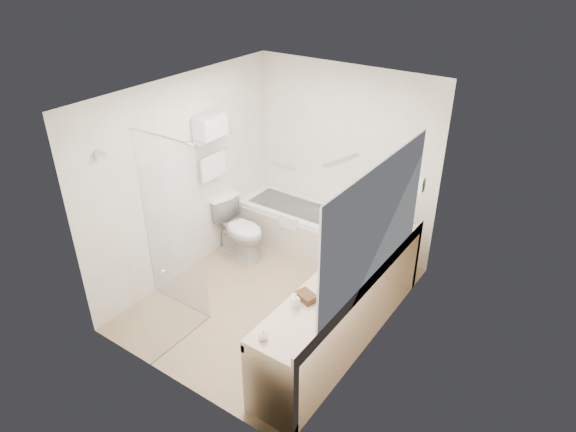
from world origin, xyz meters
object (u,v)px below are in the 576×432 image
Objects in this scene: vanity_counter at (345,292)px; water_bottle_left at (389,216)px; amenity_basket at (306,297)px; bathtub at (297,224)px; toilet at (239,229)px.

water_bottle_left is (-0.12, 1.25, 0.29)m from vanity_counter.
vanity_counter is at bearing -84.57° from water_bottle_left.
water_bottle_left is at bearing 89.99° from amenity_basket.
amenity_basket is at bearing -54.17° from bathtub.
vanity_counter is at bearing 77.89° from amenity_basket.
vanity_counter is 13.90× the size of amenity_basket.
bathtub is at bearing 125.83° from amenity_basket.
toilet is 4.84× the size of water_bottle_left.
amenity_basket is (1.86, -1.24, 0.49)m from toilet.
bathtub is at bearing -22.20° from toilet.
water_bottle_left is (1.86, 0.57, 0.53)m from toilet.
bathtub is at bearing 174.34° from water_bottle_left.
amenity_basket is 1.17× the size of water_bottle_left.
amenity_basket is at bearing -102.11° from vanity_counter.
water_bottle_left is (1.40, -0.14, 0.65)m from bathtub.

